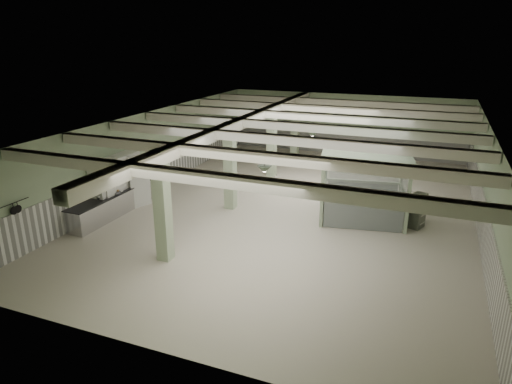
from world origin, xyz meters
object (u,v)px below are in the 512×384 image
at_px(prep_counter, 114,203).
at_px(filing_cabinet, 418,211).
at_px(guard_booth, 365,174).
at_px(walkin_cooler, 117,183).

xyz_separation_m(prep_counter, filing_cabinet, (11.37, 3.09, 0.20)).
height_order(prep_counter, guard_booth, guard_booth).
distance_m(prep_counter, walkin_cooler, 0.83).
bearing_deg(filing_cabinet, walkin_cooler, -145.68).
bearing_deg(prep_counter, guard_booth, 19.53).
height_order(prep_counter, walkin_cooler, walkin_cooler).
distance_m(prep_counter, filing_cabinet, 11.79).
bearing_deg(prep_counter, walkin_cooler, 100.81).
relative_size(guard_booth, filing_cabinet, 2.82).
bearing_deg(prep_counter, filing_cabinet, 15.22).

